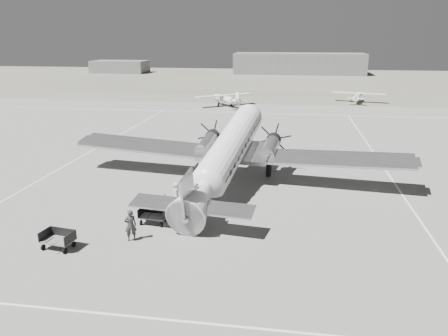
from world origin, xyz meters
TOP-DOWN VIEW (x-y plane):
  - ground at (0.00, 0.00)m, footprint 260.00×260.00m
  - taxi_line_near at (0.00, -14.00)m, footprint 60.00×0.15m
  - taxi_line_right at (12.00, 0.00)m, footprint 0.15×80.00m
  - taxi_line_left at (-18.00, 10.00)m, footprint 0.15×60.00m
  - taxi_line_horizon at (0.00, 40.00)m, footprint 90.00×0.15m
  - grass_infield at (0.00, 95.00)m, footprint 260.00×90.00m
  - hangar_main at (5.00, 120.00)m, footprint 42.00×14.00m
  - shed_secondary at (-55.00, 115.00)m, footprint 18.00×10.00m
  - dc3_airliner at (-1.76, 3.83)m, footprint 31.64×23.77m
  - light_plane_left at (-8.36, 46.37)m, footprint 14.01×13.65m
  - light_plane_right at (15.30, 54.66)m, footprint 11.43×10.06m
  - baggage_cart_near at (-5.54, -4.19)m, footprint 1.97×1.47m
  - baggage_cart_far at (-9.92, -8.47)m, footprint 2.09×1.62m
  - ground_crew at (-6.11, -6.80)m, footprint 0.85×0.75m
  - ramp_agent at (-5.29, -2.45)m, footprint 0.64×0.78m
  - passenger at (-5.02, -0.25)m, footprint 0.63×0.84m

SIDE VIEW (x-z plane):
  - ground at x=0.00m, z-range 0.00..0.00m
  - grass_infield at x=0.00m, z-range 0.00..0.01m
  - taxi_line_near at x=0.00m, z-range 0.00..0.01m
  - taxi_line_right at x=12.00m, z-range 0.00..0.01m
  - taxi_line_left at x=-18.00m, z-range 0.00..0.01m
  - taxi_line_horizon at x=0.00m, z-range 0.00..0.01m
  - baggage_cart_near at x=-5.54m, z-range 0.00..1.05m
  - baggage_cart_far at x=-9.92m, z-range 0.00..1.08m
  - ramp_agent at x=-5.29m, z-range 0.00..1.48m
  - passenger at x=-5.02m, z-range 0.00..1.56m
  - ground_crew at x=-6.11m, z-range 0.00..1.97m
  - light_plane_right at x=15.30m, z-range 0.00..2.04m
  - light_plane_left at x=-8.36m, z-range 0.00..2.26m
  - shed_secondary at x=-55.00m, z-range 0.00..4.00m
  - dc3_airliner at x=-1.76m, z-range 0.00..5.60m
  - hangar_main at x=5.00m, z-range 0.00..6.60m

